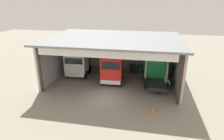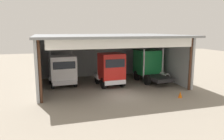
{
  "view_description": "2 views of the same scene",
  "coord_description": "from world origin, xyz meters",
  "views": [
    {
      "loc": [
        3.9,
        -16.77,
        9.26
      ],
      "look_at": [
        0.0,
        3.34,
        1.78
      ],
      "focal_mm": 31.14,
      "sensor_mm": 36.0,
      "label": 1
    },
    {
      "loc": [
        -6.48,
        -18.1,
        5.84
      ],
      "look_at": [
        0.0,
        3.34,
        1.78
      ],
      "focal_mm": 36.07,
      "sensor_mm": 36.0,
      "label": 2
    }
  ],
  "objects": [
    {
      "name": "oil_drum",
      "position": [
        2.95,
        8.39,
        0.47
      ],
      "size": [
        0.58,
        0.58,
        0.95
      ],
      "primitive_type": "cylinder",
      "color": "#197233",
      "rests_on": "ground"
    },
    {
      "name": "traffic_cone",
      "position": [
        4.6,
        -1.87,
        0.28
      ],
      "size": [
        0.36,
        0.36,
        0.56
      ],
      "primitive_type": "cone",
      "color": "orange",
      "rests_on": "ground"
    },
    {
      "name": "tool_cart",
      "position": [
        1.99,
        7.8,
        0.5
      ],
      "size": [
        0.9,
        0.6,
        1.0
      ],
      "primitive_type": "cube",
      "color": "black",
      "rests_on": "ground"
    },
    {
      "name": "truck_red_center_left_bay",
      "position": [
        -0.07,
        3.72,
        1.81
      ],
      "size": [
        2.64,
        4.61,
        3.54
      ],
      "rotation": [
        0.0,
        0.0,
        3.19
      ],
      "color": "red",
      "rests_on": "ground"
    },
    {
      "name": "ground_plane",
      "position": [
        0.0,
        0.0,
        0.0
      ],
      "size": [
        80.0,
        80.0,
        0.0
      ],
      "primitive_type": "plane",
      "color": "gray",
      "rests_on": "ground"
    },
    {
      "name": "workshop_shed",
      "position": [
        0.0,
        5.52,
        3.7
      ],
      "size": [
        14.88,
        10.72,
        5.27
      ],
      "color": "#ADB2B7",
      "rests_on": "ground"
    },
    {
      "name": "truck_green_yard_outside",
      "position": [
        4.87,
        4.81,
        1.84
      ],
      "size": [
        2.92,
        5.32,
        3.75
      ],
      "rotation": [
        0.0,
        0.0,
        0.05
      ],
      "color": "#197F3D",
      "rests_on": "ground"
    },
    {
      "name": "truck_white_left_bay",
      "position": [
        -4.79,
        5.06,
        1.69
      ],
      "size": [
        2.84,
        4.26,
        3.61
      ],
      "rotation": [
        0.0,
        0.0,
        3.2
      ],
      "color": "white",
      "rests_on": "ground"
    }
  ]
}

